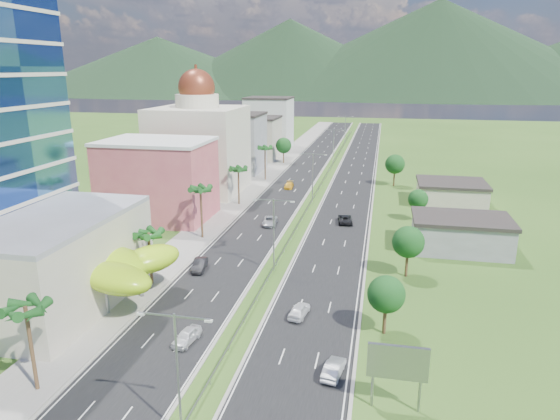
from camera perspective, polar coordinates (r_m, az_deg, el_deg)
The scene contains 39 objects.
ground at distance 65.21m, azimuth -2.62°, elevation -10.32°, with size 500.00×500.00×0.00m, color #2D5119.
road_left at distance 151.06m, azimuth 3.02°, elevation 4.91°, with size 11.00×260.00×0.04m, color black.
road_right at distance 149.59m, azimuth 8.73°, elevation 4.64°, with size 11.00×260.00×0.04m, color black.
sidewalk_left at distance 152.74m, azimuth -0.51°, elevation 5.07°, with size 7.00×260.00×0.12m, color gray.
median_guardrail at distance 132.48m, azimuth 5.05°, elevation 3.58°, with size 0.10×216.06×0.76m.
streetlight_median_a at distance 41.26m, azimuth -11.67°, elevation -16.77°, with size 6.04×0.25×11.00m.
streetlight_median_b at distance 71.70m, azimuth -0.73°, elevation -2.00°, with size 6.04×0.25×11.00m.
streetlight_median_c at distance 109.87m, azimuth 3.76°, elevation 4.30°, with size 6.04×0.25×11.00m.
streetlight_median_d at distance 153.92m, azimuth 6.13°, elevation 7.59°, with size 6.04×0.25×11.00m.
streetlight_median_e at distance 198.40m, azimuth 7.46°, elevation 9.41°, with size 6.04×0.25×11.00m.
mall_podium at distance 72.71m, azimuth -29.33°, elevation -4.91°, with size 30.00×24.00×11.00m, color #B2AA92.
lime_canopy at distance 67.38m, azimuth -20.36°, elevation -5.83°, with size 18.00×15.00×7.40m.
pink_shophouse at distance 100.65m, azimuth -13.74°, elevation 3.24°, with size 20.00×15.00×15.00m, color #BC4D59.
domed_building at distance 120.77m, azimuth -9.23°, elevation 7.41°, with size 20.00×20.00×28.70m.
midrise_grey at distance 144.35m, azimuth -5.28°, elevation 7.57°, with size 16.00×15.00×16.00m, color gray.
midrise_beige at distance 165.52m, azimuth -3.05°, elevation 8.16°, with size 16.00×15.00×13.00m, color #B2AA92.
midrise_white at distance 187.39m, azimuth -1.26°, elevation 9.85°, with size 16.00×15.00×18.00m, color silver.
billboard at distance 45.73m, azimuth 13.30°, elevation -16.78°, with size 5.20×0.35×6.20m.
shed_near at distance 86.78m, azimuth 19.93°, elevation -2.72°, with size 15.00×10.00×5.00m, color gray.
shed_far at distance 115.76m, azimuth 18.95°, elevation 1.76°, with size 14.00×12.00×4.40m, color #B2AA92.
palm_tree_a at distance 50.42m, azimuth -27.05°, elevation -10.30°, with size 3.60×3.60×9.10m.
palm_tree_b at distance 69.43m, azimuth -14.79°, elevation -2.88°, with size 3.60×3.60×8.10m.
palm_tree_c at distance 86.63m, azimuth -9.08°, elevation 2.16°, with size 3.60×3.60×9.60m.
palm_tree_d at distance 108.12m, azimuth -4.79°, elevation 4.52°, with size 3.60×3.60×8.60m.
palm_tree_e at distance 131.77m, azimuth -1.73°, elevation 6.97°, with size 3.60×3.60×9.40m.
leafy_tree_lfar at distance 156.33m, azimuth 0.41°, elevation 7.38°, with size 4.90×4.90×8.05m.
leafy_tree_ra at distance 56.96m, azimuth 12.05°, elevation -9.42°, with size 4.20×4.20×6.90m.
leafy_tree_rb at distance 72.70m, azimuth 14.45°, elevation -3.57°, with size 4.55×4.55×7.47m.
leafy_tree_rc at distance 99.93m, azimuth 15.51°, elevation 1.18°, with size 3.85×3.85×6.33m.
leafy_tree_rd at distance 128.77m, azimuth 13.01°, elevation 5.12°, with size 4.90×4.90×8.05m.
mountain_ridge at distance 509.46m, azimuth 17.15°, elevation 12.00°, with size 860.00×140.00×90.00m, color black, non-canonical shape.
car_white_near_left at distance 56.75m, azimuth -10.63°, elevation -13.98°, with size 1.75×4.34×1.48m, color silver.
car_dark_left at distance 75.03m, azimuth -9.18°, elevation -6.18°, with size 1.69×4.84×1.60m, color black.
car_silver_mid_left at distance 94.85m, azimuth -1.18°, elevation -1.26°, with size 2.49×5.41×1.50m, color #A5A7AD.
car_yellow_far_left at distance 124.01m, azimuth 1.03°, elevation 2.85°, with size 2.01×4.95×1.44m, color gold.
car_white_near_right at distance 61.13m, azimuth 2.20°, elevation -11.37°, with size 1.79×4.44×1.51m, color white.
car_silver_right at distance 50.99m, azimuth 6.15°, elevation -17.56°, with size 1.52×4.35×1.43m, color #B7B9C0.
car_dark_far_right at distance 96.90m, azimuth 7.44°, elevation -1.01°, with size 2.58×5.60×1.56m, color black.
motorcycle at distance 73.85m, azimuth -9.02°, elevation -6.68°, with size 0.60×1.99×1.28m, color black.
Camera 1 is at (14.70, -56.62, 28.81)m, focal length 32.00 mm.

